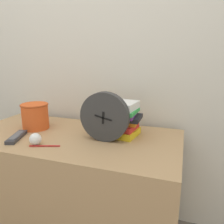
# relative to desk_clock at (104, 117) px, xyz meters

# --- Properties ---
(wall_back) EXTENTS (6.00, 0.04, 2.40)m
(wall_back) POSITION_rel_desk_clock_xyz_m (-0.22, 0.40, 0.35)
(wall_back) COLOR silver
(wall_back) RESTS_ON ground_plane
(desk) EXTENTS (1.27, 0.63, 0.71)m
(desk) POSITION_rel_desk_clock_xyz_m (-0.22, 0.01, -0.49)
(desk) COLOR tan
(desk) RESTS_ON ground_plane
(desk_clock) EXTENTS (0.27, 0.05, 0.27)m
(desk_clock) POSITION_rel_desk_clock_xyz_m (0.00, 0.00, 0.00)
(desk_clock) COLOR #333333
(desk_clock) RESTS_ON desk
(book_stack) EXTENTS (0.26, 0.20, 0.20)m
(book_stack) POSITION_rel_desk_clock_xyz_m (0.04, 0.12, -0.04)
(book_stack) COLOR yellow
(book_stack) RESTS_ON desk
(basket) EXTENTS (0.17, 0.17, 0.16)m
(basket) POSITION_rel_desk_clock_xyz_m (-0.49, 0.06, -0.05)
(basket) COLOR #E05623
(basket) RESTS_ON desk
(tv_remote) EXTENTS (0.11, 0.19, 0.02)m
(tv_remote) POSITION_rel_desk_clock_xyz_m (-0.48, -0.13, -0.12)
(tv_remote) COLOR #333338
(tv_remote) RESTS_ON desk
(crumpled_paper_ball) EXTENTS (0.06, 0.06, 0.06)m
(crumpled_paper_ball) POSITION_rel_desk_clock_xyz_m (-0.32, -0.17, -0.10)
(crumpled_paper_ball) COLOR white
(crumpled_paper_ball) RESTS_ON desk
(pen) EXTENTS (0.15, 0.06, 0.01)m
(pen) POSITION_rel_desk_clock_xyz_m (-0.26, -0.18, -0.13)
(pen) COLOR #B21E1E
(pen) RESTS_ON desk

